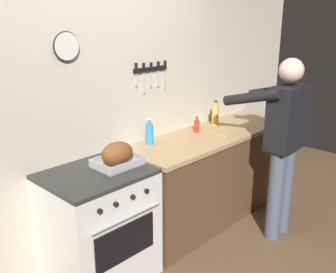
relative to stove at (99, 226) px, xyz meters
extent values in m
cube|color=beige|center=(0.22, 0.36, 0.85)|extent=(6.00, 0.10, 2.60)
cube|color=black|center=(0.86, 0.30, 1.09)|extent=(0.40, 0.02, 0.04)
cube|color=silver|center=(0.68, 0.29, 1.02)|extent=(0.01, 0.00, 0.11)
cube|color=black|center=(0.68, 0.29, 1.12)|extent=(0.02, 0.02, 0.09)
cube|color=silver|center=(0.77, 0.29, 0.98)|extent=(0.02, 0.00, 0.18)
cube|color=black|center=(0.77, 0.29, 1.11)|extent=(0.02, 0.02, 0.08)
cube|color=silver|center=(0.86, 0.29, 1.01)|extent=(0.01, 0.00, 0.14)
cube|color=black|center=(0.86, 0.29, 1.11)|extent=(0.02, 0.02, 0.08)
cube|color=silver|center=(0.95, 0.29, 1.00)|extent=(0.02, 0.00, 0.14)
cube|color=black|center=(0.95, 0.29, 1.11)|extent=(0.02, 0.02, 0.08)
cube|color=silver|center=(1.03, 0.29, 0.98)|extent=(0.01, 0.00, 0.18)
cube|color=black|center=(1.03, 0.29, 1.11)|extent=(0.02, 0.02, 0.08)
cylinder|color=white|center=(0.02, 0.29, 1.33)|extent=(0.20, 0.02, 0.20)
torus|color=black|center=(0.02, 0.29, 1.33)|extent=(0.21, 0.02, 0.21)
cube|color=brown|center=(1.42, 0.00, -0.02)|extent=(2.00, 0.62, 0.86)
cube|color=tan|center=(1.42, 0.00, 0.43)|extent=(2.03, 0.65, 0.04)
cube|color=white|center=(0.00, 0.00, -0.02)|extent=(0.76, 0.62, 0.87)
cube|color=black|center=(0.00, -0.31, 0.00)|extent=(0.53, 0.01, 0.28)
cube|color=#2D2D2D|center=(0.00, 0.00, 0.43)|extent=(0.76, 0.62, 0.03)
cylinder|color=black|center=(-0.21, -0.32, 0.33)|extent=(0.04, 0.02, 0.04)
cylinder|color=black|center=(-0.08, -0.32, 0.33)|extent=(0.04, 0.02, 0.04)
cylinder|color=black|center=(0.08, -0.32, 0.33)|extent=(0.04, 0.02, 0.04)
cylinder|color=black|center=(0.21, -0.32, 0.33)|extent=(0.04, 0.02, 0.04)
cylinder|color=silver|center=(0.00, -0.34, 0.21)|extent=(0.61, 0.02, 0.02)
cylinder|color=#4C566B|center=(1.46, -0.69, -0.02)|extent=(0.14, 0.14, 0.86)
cylinder|color=#4C566B|center=(1.64, -0.69, -0.02)|extent=(0.14, 0.14, 0.86)
cube|color=black|center=(1.55, -0.69, 0.69)|extent=(0.38, 0.22, 0.56)
sphere|color=beige|center=(1.55, -0.69, 1.10)|extent=(0.21, 0.21, 0.21)
cylinder|color=black|center=(1.34, -0.45, 0.87)|extent=(0.09, 0.55, 0.22)
cylinder|color=black|center=(1.76, -0.45, 0.87)|extent=(0.09, 0.55, 0.22)
cube|color=#B7B7BC|center=(0.19, -0.02, 0.46)|extent=(0.34, 0.25, 0.01)
cube|color=#B7B7BC|center=(0.19, -0.15, 0.49)|extent=(0.34, 0.01, 0.05)
cube|color=#B7B7BC|center=(0.19, 0.10, 0.49)|extent=(0.34, 0.01, 0.05)
cube|color=#B7B7BC|center=(0.02, -0.02, 0.49)|extent=(0.01, 0.25, 0.05)
cube|color=#B7B7BC|center=(0.36, -0.02, 0.49)|extent=(0.01, 0.25, 0.05)
ellipsoid|color=brown|center=(0.19, -0.02, 0.55)|extent=(0.26, 0.19, 0.18)
cube|color=tan|center=(1.54, -0.08, 0.46)|extent=(0.36, 0.24, 0.02)
cylinder|color=gold|center=(1.63, 0.14, 0.55)|extent=(0.07, 0.07, 0.20)
cylinder|color=gold|center=(1.63, 0.14, 0.67)|extent=(0.03, 0.03, 0.04)
cylinder|color=black|center=(1.63, 0.14, 0.70)|extent=(0.03, 0.03, 0.01)
cylinder|color=#338CCC|center=(0.73, 0.19, 0.54)|extent=(0.07, 0.07, 0.18)
cylinder|color=#338CCC|center=(0.73, 0.19, 0.65)|extent=(0.03, 0.03, 0.04)
cylinder|color=white|center=(0.73, 0.19, 0.68)|extent=(0.03, 0.03, 0.01)
cylinder|color=red|center=(1.30, 0.12, 0.51)|extent=(0.05, 0.05, 0.12)
cylinder|color=red|center=(1.30, 0.12, 0.58)|extent=(0.02, 0.02, 0.03)
cylinder|color=#197219|center=(1.30, 0.12, 0.60)|extent=(0.03, 0.03, 0.01)
camera|label=1|loc=(-1.52, -2.18, 1.53)|focal=41.08mm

